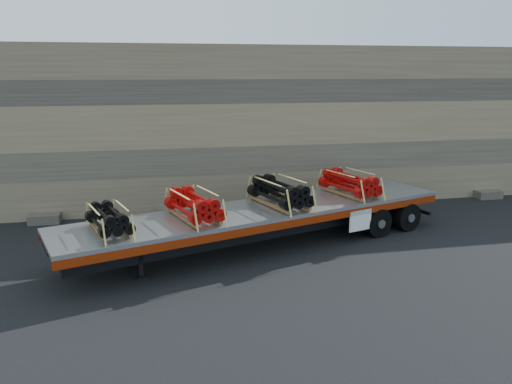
# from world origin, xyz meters

# --- Properties ---
(ground) EXTENTS (120.00, 120.00, 0.00)m
(ground) POSITION_xyz_m (0.00, 0.00, 0.00)
(ground) COLOR black
(ground) RESTS_ON ground
(rock_wall) EXTENTS (44.00, 3.00, 7.00)m
(rock_wall) POSITION_xyz_m (0.00, 6.50, 3.50)
(rock_wall) COLOR #7A6B54
(rock_wall) RESTS_ON ground
(trailer) EXTENTS (14.08, 6.91, 1.39)m
(trailer) POSITION_xyz_m (-0.02, 0.24, 0.70)
(trailer) COLOR #A8AAAF
(trailer) RESTS_ON ground
(bundle_front) EXTENTS (1.54, 2.16, 0.69)m
(bundle_front) POSITION_xyz_m (-4.94, -1.38, 1.74)
(bundle_front) COLOR black
(bundle_front) RESTS_ON trailer
(bundle_midfront) EXTENTS (1.81, 2.54, 0.81)m
(bundle_midfront) POSITION_xyz_m (-2.42, -0.55, 1.80)
(bundle_midfront) COLOR #A60A08
(bundle_midfront) RESTS_ON trailer
(bundle_midrear) EXTENTS (1.93, 2.70, 0.87)m
(bundle_midrear) POSITION_xyz_m (0.62, 0.45, 1.83)
(bundle_midrear) COLOR black
(bundle_midrear) RESTS_ON trailer
(bundle_rear) EXTENTS (1.84, 2.58, 0.83)m
(bundle_rear) POSITION_xyz_m (3.58, 1.43, 1.81)
(bundle_rear) COLOR #A60A08
(bundle_rear) RESTS_ON trailer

